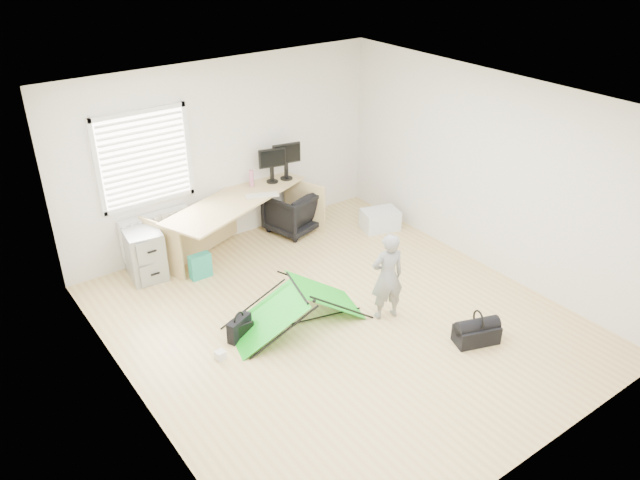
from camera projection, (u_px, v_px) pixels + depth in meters
ground at (339, 320)px, 7.67m from camera, size 5.50×5.50×0.00m
back_wall at (224, 153)px, 8.99m from camera, size 5.00×0.02×2.70m
window at (144, 159)px, 8.25m from camera, size 1.20×0.06×1.20m
radiator at (156, 233)px, 8.74m from camera, size 1.00×0.12×0.60m
desk at (238, 224)px, 9.09m from camera, size 2.51×1.59×0.82m
filing_cabinet at (144, 253)px, 8.44m from camera, size 0.52×0.65×0.70m
monitor_left at (272, 170)px, 9.33m from camera, size 0.42×0.19×0.39m
monitor_right at (286, 166)px, 9.43m from camera, size 0.45×0.18×0.42m
keyboard at (262, 195)px, 8.96m from camera, size 0.50×0.32×0.02m
thermos at (251, 178)px, 9.22m from camera, size 0.07×0.07×0.25m
office_chair at (292, 212)px, 9.64m from camera, size 0.86×0.87×0.65m
person at (387, 277)px, 7.48m from camera, size 0.48×0.38×1.15m
kite at (297, 306)px, 7.49m from camera, size 1.80×1.12×0.52m
storage_crate at (380, 220)px, 9.78m from camera, size 0.65×0.53×0.31m
tote_bag at (200, 266)px, 8.48m from camera, size 0.30×0.13×0.35m
laptop_bag at (239, 328)px, 7.31m from camera, size 0.37×0.24×0.27m
white_box at (220, 355)px, 7.00m from camera, size 0.11×0.11×0.10m
duffel_bag at (476, 334)px, 7.24m from camera, size 0.57×0.42×0.22m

